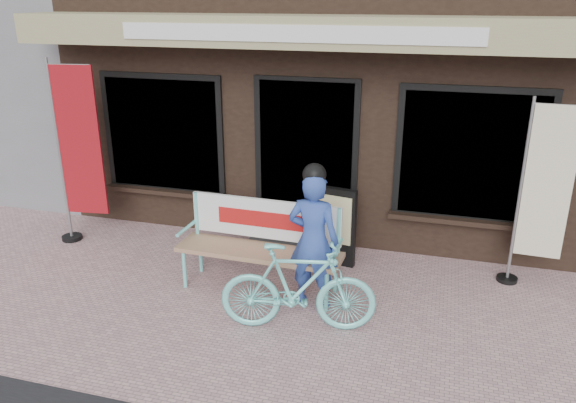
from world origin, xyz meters
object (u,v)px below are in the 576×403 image
(bench, at_px, (262,238))
(person, at_px, (313,238))
(nobori_cream, at_px, (542,193))
(nobori_red, at_px, (77,151))
(menu_stand, at_px, (336,226))
(bicycle, at_px, (298,288))

(bench, relative_size, person, 1.18)
(person, xyz_separation_m, nobori_cream, (2.28, 1.11, 0.33))
(nobori_red, relative_size, menu_stand, 2.47)
(nobori_red, relative_size, nobori_cream, 1.13)
(bicycle, relative_size, nobori_red, 0.63)
(bench, relative_size, nobori_cream, 0.87)
(nobori_red, xyz_separation_m, nobori_cream, (5.59, 0.32, -0.14))
(bicycle, bearing_deg, menu_stand, -14.40)
(person, height_order, bicycle, person)
(person, bearing_deg, menu_stand, 92.14)
(bicycle, distance_m, nobori_cream, 2.89)
(bench, bearing_deg, nobori_red, 170.21)
(nobori_cream, bearing_deg, bench, -160.04)
(bench, bearing_deg, person, -19.14)
(person, bearing_deg, nobori_cream, 30.47)
(person, relative_size, menu_stand, 1.61)
(person, distance_m, nobori_red, 3.44)
(bench, height_order, nobori_red, nobori_red)
(person, relative_size, nobori_red, 0.65)
(nobori_red, bearing_deg, bicycle, -29.57)
(person, distance_m, bicycle, 0.59)
(bench, xyz_separation_m, nobori_red, (-2.66, 0.54, 0.66))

